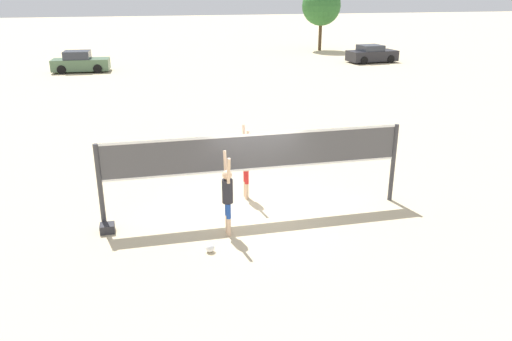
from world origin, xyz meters
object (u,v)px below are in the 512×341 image
(volleyball, at_px, (210,248))
(volleyball_net, at_px, (256,159))
(player_blocker, at_px, (246,161))
(parked_car_near, at_px, (80,63))
(player_spiker, at_px, (228,193))
(tree_left_cluster, at_px, (321,6))
(parked_car_mid, at_px, (372,54))
(gear_bag, at_px, (107,228))

(volleyball, bearing_deg, volleyball_net, 50.05)
(volleyball_net, height_order, volleyball, volleyball_net)
(player_blocker, height_order, parked_car_near, player_blocker)
(player_spiker, bearing_deg, tree_left_cluster, -23.36)
(player_blocker, bearing_deg, volleyball_net, 1.99)
(parked_car_near, xyz_separation_m, parked_car_mid, (23.39, -0.37, -0.03))
(player_spiker, xyz_separation_m, player_blocker, (0.95, 2.21, 0.02))
(parked_car_near, bearing_deg, player_spiker, -74.67)
(volleyball, height_order, parked_car_mid, parked_car_mid)
(player_blocker, relative_size, parked_car_mid, 0.52)
(tree_left_cluster, bearing_deg, player_spiker, -113.36)
(parked_car_mid, bearing_deg, volleyball_net, -127.31)
(volleyball_net, xyz_separation_m, tree_left_cluster, (14.84, 35.58, 2.58))
(volleyball_net, relative_size, parked_car_near, 2.02)
(volleyball, relative_size, parked_car_near, 0.05)
(player_blocker, xyz_separation_m, gear_bag, (-4.03, -1.40, -1.06))
(player_blocker, relative_size, volleyball, 10.23)
(parked_car_near, height_order, parked_car_mid, parked_car_near)
(player_blocker, bearing_deg, volleyball, -26.97)
(volleyball_net, bearing_deg, player_spiker, -132.97)
(gear_bag, distance_m, parked_car_mid, 33.78)
(player_blocker, bearing_deg, parked_car_near, -164.68)
(volleyball_net, height_order, parked_car_near, volleyball_net)
(volleyball_net, xyz_separation_m, volleyball, (-1.59, -1.90, -1.54))
(player_blocker, distance_m, tree_left_cluster, 37.63)
(player_blocker, distance_m, gear_bag, 4.39)
(player_spiker, bearing_deg, parked_car_near, 12.34)
(volleyball_net, distance_m, volleyball, 2.91)
(tree_left_cluster, bearing_deg, volleyball_net, -112.64)
(parked_car_mid, relative_size, tree_left_cluster, 0.70)
(parked_car_mid, bearing_deg, player_spiker, -127.82)
(volleyball, bearing_deg, tree_left_cluster, 66.33)
(volleyball_net, bearing_deg, tree_left_cluster, 67.36)
(volleyball, height_order, tree_left_cluster, tree_left_cluster)
(volleyball, relative_size, tree_left_cluster, 0.04)
(player_blocker, relative_size, gear_bag, 5.99)
(player_spiker, height_order, volleyball, player_spiker)
(player_blocker, bearing_deg, parked_car_mid, 147.54)
(volleyball_net, xyz_separation_m, player_blocker, (-0.04, 1.15, -0.47))
(player_blocker, height_order, gear_bag, player_blocker)
(parked_car_near, bearing_deg, volleyball_net, -72.22)
(parked_car_mid, bearing_deg, tree_left_cluster, 92.96)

